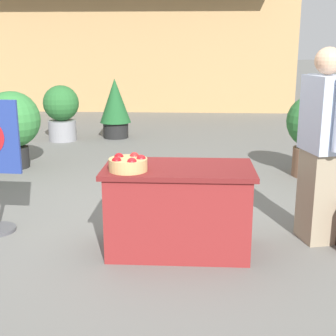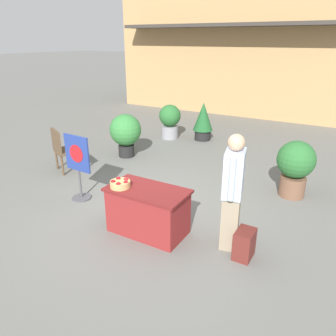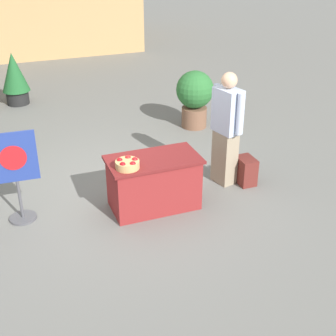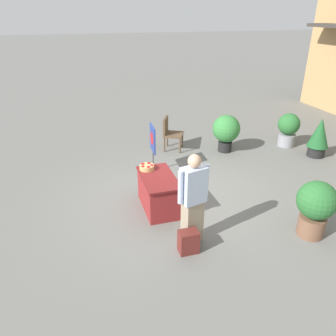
# 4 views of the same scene
# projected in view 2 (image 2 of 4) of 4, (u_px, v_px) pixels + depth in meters

# --- Properties ---
(ground_plane) EXTENTS (120.00, 120.00, 0.00)m
(ground_plane) POSITION_uv_depth(u_px,v_px,m) (151.00, 208.00, 5.96)
(ground_plane) COLOR slate
(storefront_building) EXTENTS (9.68, 5.88, 5.35)m
(storefront_building) POSITION_uv_depth(u_px,v_px,m) (248.00, 43.00, 14.20)
(storefront_building) COLOR tan
(storefront_building) RESTS_ON ground_plane
(display_table) EXTENTS (1.25, 0.68, 0.75)m
(display_table) POSITION_uv_depth(u_px,v_px,m) (148.00, 211.00, 5.10)
(display_table) COLOR maroon
(display_table) RESTS_ON ground_plane
(apple_basket) EXTENTS (0.31, 0.31, 0.13)m
(apple_basket) POSITION_uv_depth(u_px,v_px,m) (120.00, 184.00, 5.01)
(apple_basket) COLOR tan
(apple_basket) RESTS_ON display_table
(person_visitor) EXTENTS (0.35, 0.60, 1.72)m
(person_visitor) POSITION_uv_depth(u_px,v_px,m) (232.00, 192.00, 4.57)
(person_visitor) COLOR gray
(person_visitor) RESTS_ON ground_plane
(backpack) EXTENTS (0.24, 0.34, 0.42)m
(backpack) POSITION_uv_depth(u_px,v_px,m) (244.00, 244.00, 4.56)
(backpack) COLOR maroon
(backpack) RESTS_ON ground_plane
(poster_board) EXTENTS (0.60, 0.36, 1.26)m
(poster_board) POSITION_uv_depth(u_px,v_px,m) (78.00, 165.00, 6.07)
(poster_board) COLOR #4C4C51
(poster_board) RESTS_ON ground_plane
(patio_chair) EXTENTS (0.74, 0.74, 1.00)m
(patio_chair) POSITION_uv_depth(u_px,v_px,m) (64.00, 148.00, 7.43)
(patio_chair) COLOR brown
(patio_chair) RESTS_ON ground_plane
(potted_plant_near_left) EXTENTS (0.65, 0.65, 1.03)m
(potted_plant_near_left) POSITION_uv_depth(u_px,v_px,m) (170.00, 120.00, 9.94)
(potted_plant_near_left) COLOR gray
(potted_plant_near_left) RESTS_ON ground_plane
(potted_plant_far_right) EXTENTS (0.81, 0.81, 1.11)m
(potted_plant_far_right) POSITION_uv_depth(u_px,v_px,m) (126.00, 132.00, 8.35)
(potted_plant_far_right) COLOR black
(potted_plant_far_right) RESTS_ON ground_plane
(potted_plant_near_right) EXTENTS (0.59, 0.59, 1.13)m
(potted_plant_near_right) POSITION_uv_depth(u_px,v_px,m) (203.00, 120.00, 9.76)
(potted_plant_near_right) COLOR black
(potted_plant_near_right) RESTS_ON ground_plane
(potted_plant_far_left) EXTENTS (0.72, 0.72, 1.11)m
(potted_plant_far_left) POSITION_uv_depth(u_px,v_px,m) (295.00, 165.00, 6.21)
(potted_plant_far_left) COLOR brown
(potted_plant_far_left) RESTS_ON ground_plane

